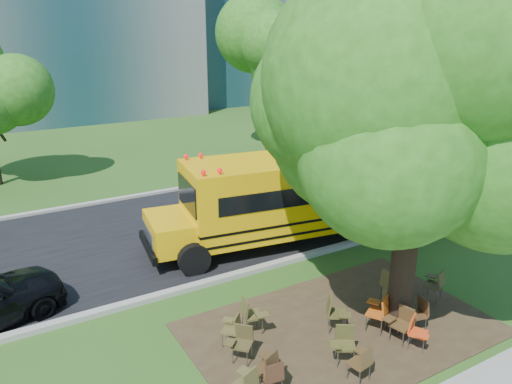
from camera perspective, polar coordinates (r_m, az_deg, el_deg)
ground at (r=12.14m, az=4.31°, el=-15.54°), size 160.00×160.00×0.00m
dirt_patch at (r=12.32m, az=9.65°, el=-15.12°), size 7.00×4.50×0.03m
asphalt_road at (r=17.63m, az=-8.71°, el=-4.26°), size 80.00×8.00×0.04m
kerb_near at (r=14.30m, az=-2.59°, el=-9.50°), size 80.00×0.25×0.14m
kerb_far at (r=21.25m, az=-12.88°, el=-0.36°), size 80.00×0.25×0.14m
bg_tree_3 at (r=26.21m, az=1.57°, el=14.71°), size 5.60×5.60×7.84m
bg_tree_4 at (r=30.52m, az=15.83°, el=13.29°), size 5.00×5.00×6.85m
main_tree at (r=10.78m, az=18.29°, el=10.06°), size 7.20×7.20×8.98m
school_bus at (r=16.90m, az=9.10°, el=0.55°), size 11.79×4.08×2.83m
chair_0 at (r=9.80m, az=-1.15°, el=-21.05°), size 0.61×0.69×0.89m
chair_1 at (r=10.09m, az=1.99°, el=-20.09°), size 0.56×0.47×0.80m
chair_2 at (r=10.22m, az=1.32°, el=-19.26°), size 0.59×0.67×0.86m
chair_3 at (r=11.03m, az=10.01°, el=-16.39°), size 0.72×0.57×0.85m
chair_4 at (r=10.61m, az=12.01°, el=-18.32°), size 0.54×0.55×0.80m
chair_5 at (r=11.79m, az=17.86°, el=-14.78°), size 0.54×0.65×0.80m
chair_6 at (r=11.93m, az=16.37°, el=-13.94°), size 0.60×0.58×0.86m
chair_7 at (r=12.55m, az=15.38°, el=-11.88°), size 0.79×0.63×0.93m
chair_8 at (r=11.40m, az=-2.64°, el=-15.13°), size 0.53×0.66×0.77m
chair_9 at (r=10.94m, az=-1.65°, el=-16.55°), size 0.70×0.56×0.82m
chair_10 at (r=11.70m, az=-0.63°, el=-13.62°), size 0.54×0.67×0.91m
chair_11 at (r=12.14m, az=13.95°, el=-12.92°), size 0.61×0.75×0.91m
chair_12 at (r=13.29m, az=15.23°, el=-10.07°), size 0.56×0.60×0.93m
chair_13 at (r=13.79m, az=19.89°, el=-9.68°), size 0.58×0.66×0.85m
chair_14 at (r=11.92m, az=9.01°, el=-13.25°), size 0.61×0.77×0.90m
chair_15 at (r=12.42m, az=17.97°, el=-12.74°), size 0.50×0.65×0.86m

